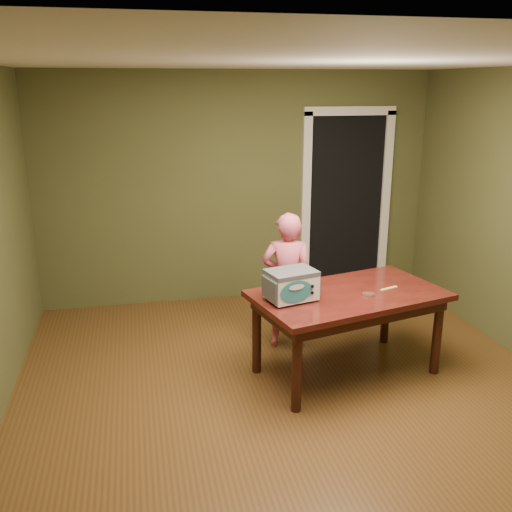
% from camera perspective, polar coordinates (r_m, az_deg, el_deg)
% --- Properties ---
extents(floor, '(5.00, 5.00, 0.00)m').
position_cam_1_polar(floor, '(4.69, 4.09, -14.64)').
color(floor, brown).
rests_on(floor, ground).
extents(room_shell, '(4.52, 5.02, 2.61)m').
position_cam_1_polar(room_shell, '(4.07, 4.59, 6.31)').
color(room_shell, '#4B502A').
rests_on(room_shell, ground).
extents(doorway, '(1.10, 0.66, 2.25)m').
position_cam_1_polar(doorway, '(7.19, 8.09, 5.54)').
color(doorway, black).
rests_on(doorway, ground).
extents(dining_table, '(1.77, 1.25, 0.75)m').
position_cam_1_polar(dining_table, '(4.94, 9.21, -4.71)').
color(dining_table, '#37100C').
rests_on(dining_table, floor).
extents(toy_oven, '(0.46, 0.37, 0.26)m').
position_cam_1_polar(toy_oven, '(4.64, 3.54, -2.83)').
color(toy_oven, '#4C4F54').
rests_on(toy_oven, dining_table).
extents(baking_pan, '(0.10, 0.10, 0.02)m').
position_cam_1_polar(baking_pan, '(4.86, 11.20, -3.79)').
color(baking_pan, silver).
rests_on(baking_pan, dining_table).
extents(spatula, '(0.18, 0.08, 0.01)m').
position_cam_1_polar(spatula, '(5.06, 13.16, -3.16)').
color(spatula, '#FFF06E').
rests_on(spatula, dining_table).
extents(child, '(0.55, 0.43, 1.33)m').
position_cam_1_polar(child, '(5.39, 3.12, -2.52)').
color(child, '#E55E7B').
rests_on(child, floor).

